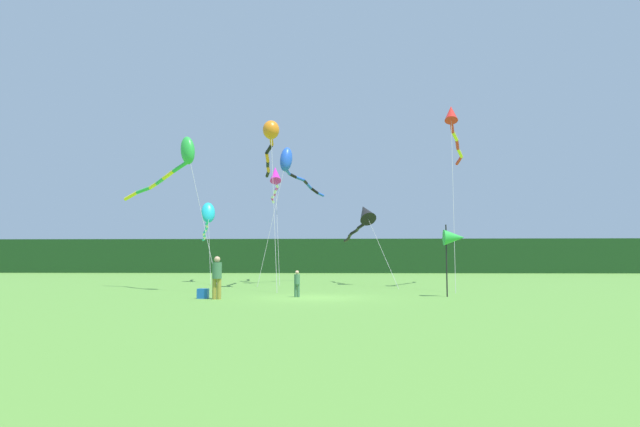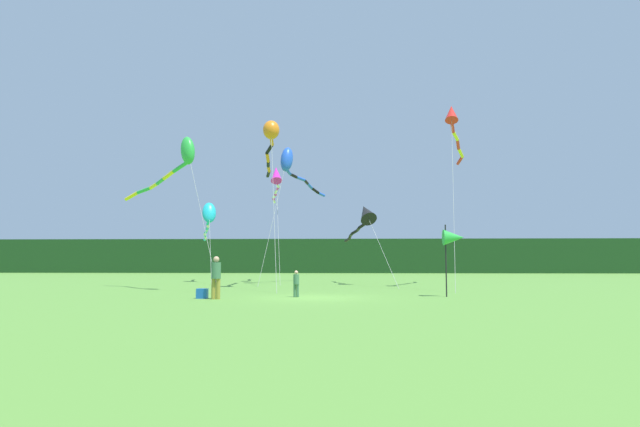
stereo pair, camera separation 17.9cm
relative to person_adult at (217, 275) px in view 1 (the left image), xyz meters
name	(u,v)px [view 1 (the left image)]	position (x,y,z in m)	size (l,w,h in m)	color
ground_plane	(314,298)	(3.95, 1.15, -0.98)	(120.00, 120.00, 0.00)	#5B9338
distant_treeline	(333,256)	(3.95, 46.15, 1.12)	(108.00, 2.41, 4.19)	#193D19
person_adult	(217,275)	(0.00, 0.00, 0.00)	(0.39, 0.39, 1.75)	olive
person_child	(297,282)	(3.18, 1.41, -0.34)	(0.25, 0.25, 1.15)	#3F724C
cooler_box	(203,294)	(-0.67, 0.40, -0.77)	(0.45, 0.32, 0.41)	#1959B2
banner_flag_pole	(454,238)	(10.07, 1.95, 1.59)	(0.90, 0.70, 3.16)	black
kite_cyan	(208,216)	(-4.73, 17.37, 3.87)	(2.66, 7.97, 5.92)	#B2B2B2
kite_magenta	(275,178)	(0.23, 17.43, 6.65)	(1.75, 9.60, 8.62)	#B2B2B2
kite_black	(364,215)	(6.58, 13.47, 3.55)	(3.06, 9.78, 5.53)	#B2B2B2
kite_orange	(271,136)	(1.01, 8.73, 7.77)	(1.99, 9.71, 9.65)	#B2B2B2
kite_blue	(290,164)	(1.59, 14.23, 7.11)	(3.73, 9.07, 9.25)	#B2B2B2
kite_green	(180,159)	(-3.50, 6.08, 5.99)	(7.31, 6.47, 8.16)	#B2B2B2
kite_red	(453,124)	(11.82, 10.30, 8.78)	(2.69, 11.37, 10.80)	#B2B2B2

